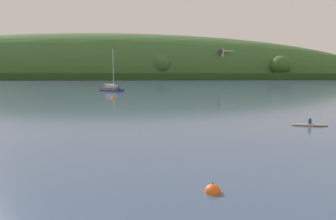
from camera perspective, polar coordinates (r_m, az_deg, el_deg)
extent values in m
cube|color=#27431B|center=(204.64, -4.17, 6.10)|extent=(500.67, 86.89, 4.01)
ellipsoid|color=#38602D|center=(228.56, -12.41, 5.56)|extent=(402.18, 97.58, 61.00)
sphere|color=#38602D|center=(194.70, -1.12, 7.98)|extent=(12.86, 12.86, 12.86)
sphere|color=#38602D|center=(209.73, 19.41, 7.46)|extent=(12.25, 12.25, 12.25)
cube|color=#4C4C51|center=(200.97, 9.61, 5.72)|extent=(4.69, 4.69, 2.00)
cylinder|color=#BCB293|center=(200.97, 9.66, 8.34)|extent=(1.64, 1.64, 16.42)
cylinder|color=#BCB293|center=(203.91, 10.69, 10.24)|extent=(10.45, 4.88, 0.90)
cube|color=#333338|center=(200.06, 9.25, 10.33)|extent=(2.47, 2.78, 1.97)
cube|color=navy|center=(87.06, -10.05, 3.42)|extent=(6.88, 6.41, 1.26)
cone|color=navy|center=(84.62, -8.37, 3.35)|extent=(2.84, 2.89, 2.31)
cube|color=gold|center=(87.04, -10.06, 3.61)|extent=(6.89, 6.43, 0.15)
cube|color=#BCB299|center=(86.88, -9.98, 4.13)|extent=(3.46, 3.30, 0.90)
cylinder|color=silver|center=(86.27, -9.72, 7.23)|extent=(0.17, 0.17, 10.28)
cylinder|color=silver|center=(87.66, -10.52, 4.53)|extent=(2.87, 2.51, 0.13)
ellipsoid|color=gray|center=(35.24, 23.91, -2.48)|extent=(3.52, 1.72, 0.30)
cylinder|color=navy|center=(35.19, 23.94, -1.94)|extent=(0.40, 0.40, 0.55)
sphere|color=tan|center=(35.13, 23.97, -1.30)|extent=(0.22, 0.22, 0.22)
cylinder|color=olive|center=(34.92, 24.20, -2.14)|extent=(0.41, 1.20, 0.89)
sphere|color=#EA5B19|center=(15.32, 7.95, -14.28)|extent=(0.76, 0.76, 0.76)
cylinder|color=black|center=(15.17, 7.98, -12.81)|extent=(0.04, 0.04, 0.08)
sphere|color=#EA5B19|center=(64.41, -9.83, 2.05)|extent=(0.72, 0.72, 0.72)
cylinder|color=black|center=(64.38, -9.84, 2.40)|extent=(0.04, 0.04, 0.08)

